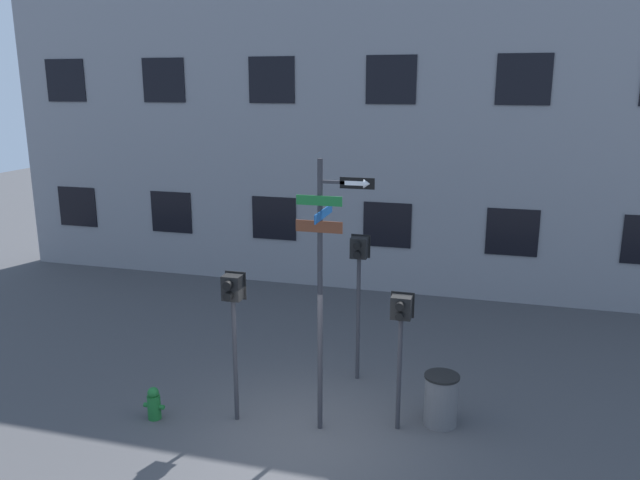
% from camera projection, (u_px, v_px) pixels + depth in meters
% --- Properties ---
extents(ground_plane, '(60.00, 60.00, 0.00)m').
position_uv_depth(ground_plane, '(304.00, 440.00, 10.65)').
color(ground_plane, '#424244').
extents(building_facade, '(24.00, 0.64, 12.08)m').
position_uv_depth(building_facade, '(393.00, 80.00, 17.13)').
color(building_facade, gray).
rests_on(building_facade, ground_plane).
extents(street_sign_pole, '(1.29, 1.04, 4.77)m').
position_uv_depth(street_sign_pole, '(324.00, 275.00, 10.33)').
color(street_sign_pole, '#2D2D33').
rests_on(street_sign_pole, ground_plane).
extents(pedestrian_signal_left, '(0.38, 0.40, 2.76)m').
position_uv_depth(pedestrian_signal_left, '(233.00, 306.00, 10.80)').
color(pedestrian_signal_left, '#2D2D33').
rests_on(pedestrian_signal_left, ground_plane).
extents(pedestrian_signal_right, '(0.40, 0.40, 2.49)m').
position_uv_depth(pedestrian_signal_right, '(401.00, 324.00, 10.54)').
color(pedestrian_signal_right, '#2D2D33').
rests_on(pedestrian_signal_right, ground_plane).
extents(pedestrian_signal_across, '(0.39, 0.40, 3.03)m').
position_uv_depth(pedestrian_signal_across, '(359.00, 268.00, 12.32)').
color(pedestrian_signal_across, '#2D2D33').
rests_on(pedestrian_signal_across, ground_plane).
extents(fire_hydrant, '(0.40, 0.24, 0.62)m').
position_uv_depth(fire_hydrant, '(154.00, 404.00, 11.28)').
color(fire_hydrant, '#196028').
rests_on(fire_hydrant, ground_plane).
extents(trash_bin, '(0.63, 0.63, 0.94)m').
position_uv_depth(trash_bin, '(441.00, 399.00, 11.07)').
color(trash_bin, '#59595B').
rests_on(trash_bin, ground_plane).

